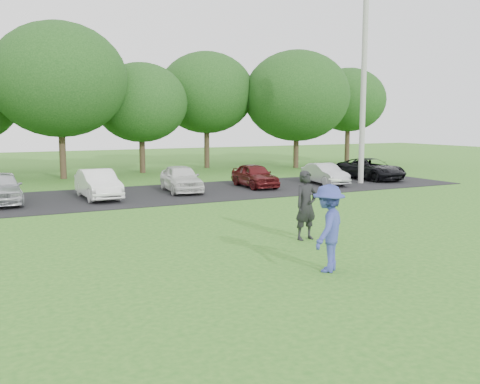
# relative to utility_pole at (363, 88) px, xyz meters

# --- Properties ---
(ground) EXTENTS (100.00, 100.00, 0.00)m
(ground) POSITION_rel_utility_pole_xyz_m (-11.49, -12.25, -4.90)
(ground) COLOR #2A681D
(ground) RESTS_ON ground
(parking_lot) EXTENTS (32.00, 6.50, 0.03)m
(parking_lot) POSITION_rel_utility_pole_xyz_m (-11.49, 0.75, -4.88)
(parking_lot) COLOR black
(parking_lot) RESTS_ON ground
(utility_pole) EXTENTS (0.28, 0.28, 9.79)m
(utility_pole) POSITION_rel_utility_pole_xyz_m (0.00, 0.00, 0.00)
(utility_pole) COLOR #A2A29D
(utility_pole) RESTS_ON ground
(frisbee_player) EXTENTS (1.41, 1.32, 2.07)m
(frisbee_player) POSITION_rel_utility_pole_xyz_m (-11.28, -12.58, -3.94)
(frisbee_player) COLOR #343F93
(frisbee_player) RESTS_ON ground
(camera_bystander) EXTENTS (0.74, 0.53, 1.91)m
(camera_bystander) POSITION_rel_utility_pole_xyz_m (-9.95, -9.75, -3.94)
(camera_bystander) COLOR black
(camera_bystander) RESTS_ON ground
(parked_cars) EXTENTS (28.20, 4.58, 1.25)m
(parked_cars) POSITION_rel_utility_pole_xyz_m (-10.96, 0.82, -4.28)
(parked_cars) COLOR black
(parked_cars) RESTS_ON parking_lot
(tree_row) EXTENTS (42.39, 9.85, 8.64)m
(tree_row) POSITION_rel_utility_pole_xyz_m (-9.98, 10.51, 0.01)
(tree_row) COLOR #38281C
(tree_row) RESTS_ON ground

